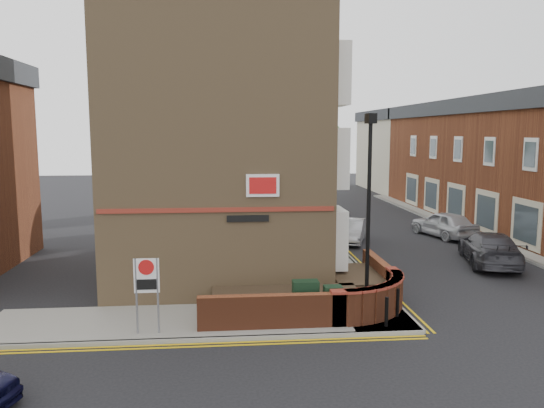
{
  "coord_description": "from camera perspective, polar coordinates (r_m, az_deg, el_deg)",
  "views": [
    {
      "loc": [
        -2.76,
        -14.4,
        5.87
      ],
      "look_at": [
        -1.1,
        4.0,
        3.36
      ],
      "focal_mm": 35.0,
      "sensor_mm": 36.0,
      "label": 1
    }
  ],
  "objects": [
    {
      "name": "kerb_side",
      "position": [
        15.55,
        -7.75,
        -14.27
      ],
      "size": [
        13.0,
        0.15,
        0.12
      ],
      "primitive_type": "cube",
      "color": "gray",
      "rests_on": "ground"
    },
    {
      "name": "far_terrace",
      "position": [
        35.88,
        23.67,
        4.17
      ],
      "size": [
        5.4,
        30.4,
        8.0
      ],
      "color": "brown",
      "rests_on": "ground"
    },
    {
      "name": "far_terrace_cream",
      "position": [
        55.2,
        13.14,
        5.65
      ],
      "size": [
        5.4,
        12.4,
        8.0
      ],
      "color": "beige",
      "rests_on": "ground"
    },
    {
      "name": "utility_cabinet_small",
      "position": [
        16.58,
        6.56,
        -10.58
      ],
      "size": [
        0.55,
        0.4,
        1.1
      ],
      "primitive_type": "cube",
      "color": "black",
      "rests_on": "pavement_corner"
    },
    {
      "name": "tree_mid",
      "position": [
        36.77,
        2.3,
        6.69
      ],
      "size": [
        4.03,
        4.03,
        7.42
      ],
      "color": "#382B1E",
      "rests_on": "pavement_main"
    },
    {
      "name": "red_car_main",
      "position": [
        37.06,
        4.78,
        -0.39
      ],
      "size": [
        3.04,
        4.95,
        1.28
      ],
      "primitive_type": "imported",
      "rotation": [
        0.0,
        0.0,
        -0.21
      ],
      "color": "maroon",
      "rests_on": "ground"
    },
    {
      "name": "corner_building",
      "position": [
        22.41,
        -5.43,
        8.62
      ],
      "size": [
        8.95,
        10.4,
        13.6
      ],
      "color": "#8D6F4B",
      "rests_on": "ground"
    },
    {
      "name": "kerb_main_far",
      "position": [
        31.21,
        21.16,
        -3.51
      ],
      "size": [
        0.15,
        40.0,
        0.12
      ],
      "primitive_type": "cube",
      "color": "gray",
      "rests_on": "ground"
    },
    {
      "name": "zone_sign",
      "position": [
        15.65,
        -13.33,
        -8.13
      ],
      "size": [
        0.72,
        0.07,
        2.2
      ],
      "color": "slate",
      "rests_on": "pavement_corner"
    },
    {
      "name": "grey_car_far",
      "position": [
        25.61,
        22.37,
        -4.42
      ],
      "size": [
        3.29,
        5.41,
        1.47
      ],
      "primitive_type": "imported",
      "rotation": [
        0.0,
        0.0,
        2.88
      ],
      "color": "#34343A",
      "rests_on": "ground"
    },
    {
      "name": "ground",
      "position": [
        15.8,
        5.44,
        -14.1
      ],
      "size": [
        120.0,
        120.0,
        0.0
      ],
      "primitive_type": "plane",
      "color": "black",
      "rests_on": "ground"
    },
    {
      "name": "utility_cabinet_large",
      "position": [
        16.71,
        3.62,
        -10.22
      ],
      "size": [
        0.8,
        0.45,
        1.2
      ],
      "primitive_type": "cube",
      "color": "black",
      "rests_on": "pavement_corner"
    },
    {
      "name": "silver_car_far",
      "position": [
        31.38,
        18.02,
        -2.05
      ],
      "size": [
        2.83,
        4.65,
        1.48
      ],
      "primitive_type": "imported",
      "rotation": [
        0.0,
        0.0,
        3.41
      ],
      "color": "#B3B5BB",
      "rests_on": "ground"
    },
    {
      "name": "lamppost",
      "position": [
        16.4,
        10.33,
        -1.24
      ],
      "size": [
        0.25,
        0.5,
        6.3
      ],
      "color": "black",
      "rests_on": "pavement_corner"
    },
    {
      "name": "pavement_far",
      "position": [
        32.14,
        24.36,
        -3.37
      ],
      "size": [
        4.0,
        40.0,
        0.12
      ],
      "primitive_type": "cube",
      "color": "gray",
      "rests_on": "ground"
    },
    {
      "name": "traffic_light_assembly",
      "position": [
        39.86,
        2.3,
        3.3
      ],
      "size": [
        0.2,
        0.16,
        4.2
      ],
      "color": "black",
      "rests_on": "pavement_main"
    },
    {
      "name": "kerb_main_near",
      "position": [
        31.49,
        5.48,
        -2.92
      ],
      "size": [
        0.15,
        32.0,
        0.12
      ],
      "primitive_type": "cube",
      "color": "gray",
      "rests_on": "ground"
    },
    {
      "name": "tree_near",
      "position": [
        28.87,
        4.36,
        5.41
      ],
      "size": [
        3.64,
        3.65,
        6.7
      ],
      "color": "#382B1E",
      "rests_on": "pavement_main"
    },
    {
      "name": "bollard_far",
      "position": [
        17.33,
        13.34,
        -10.28
      ],
      "size": [
        0.11,
        0.11,
        0.9
      ],
      "primitive_type": "cylinder",
      "color": "black",
      "rests_on": "pavement_corner"
    },
    {
      "name": "pavement_corner",
      "position": [
        16.95,
        -7.52,
        -12.37
      ],
      "size": [
        13.0,
        3.0,
        0.12
      ],
      "primitive_type": "cube",
      "color": "gray",
      "rests_on": "ground"
    },
    {
      "name": "silver_car_near",
      "position": [
        28.78,
        8.5,
        -2.87
      ],
      "size": [
        2.44,
        3.92,
        1.22
      ],
      "primitive_type": "imported",
      "rotation": [
        0.0,
        0.0,
        -0.33
      ],
      "color": "#9B9DA2",
      "rests_on": "ground"
    },
    {
      "name": "bollard_near",
      "position": [
        16.43,
        12.22,
        -11.26
      ],
      "size": [
        0.11,
        0.11,
        0.9
      ],
      "primitive_type": "cylinder",
      "color": "black",
      "rests_on": "pavement_corner"
    },
    {
      "name": "garden_wall",
      "position": [
        18.11,
        3.97,
        -11.19
      ],
      "size": [
        6.8,
        6.0,
        1.2
      ],
      "primitive_type": null,
      "color": "brown",
      "rests_on": "ground"
    },
    {
      "name": "yellow_lines_main",
      "position": [
        31.54,
        5.93,
        -3.01
      ],
      "size": [
        0.28,
        32.0,
        0.01
      ],
      "primitive_type": "cube",
      "color": "gold",
      "rests_on": "ground"
    },
    {
      "name": "pavement_main",
      "position": [
        31.32,
        3.68,
        -2.96
      ],
      "size": [
        2.0,
        32.0,
        0.12
      ],
      "primitive_type": "cube",
      "color": "gray",
      "rests_on": "ground"
    },
    {
      "name": "yellow_lines_side",
      "position": [
        15.34,
        -7.79,
        -14.8
      ],
      "size": [
        13.0,
        0.28,
        0.01
      ],
      "primitive_type": "cube",
      "color": "gold",
      "rests_on": "ground"
    },
    {
      "name": "tree_far",
      "position": [
        44.71,
        0.97,
        6.52
      ],
      "size": [
        3.81,
        3.81,
        7.0
      ],
      "color": "#382B1E",
      "rests_on": "pavement_main"
    }
  ]
}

